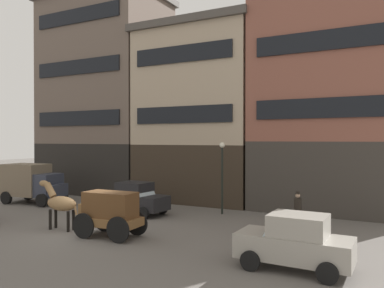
{
  "coord_description": "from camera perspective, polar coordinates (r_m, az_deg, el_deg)",
  "views": [
    {
      "loc": [
        12.01,
        -13.51,
        4.28
      ],
      "look_at": [
        3.92,
        2.29,
        4.07
      ],
      "focal_mm": 35.58,
      "sensor_mm": 36.0,
      "label": 1
    }
  ],
  "objects": [
    {
      "name": "sedan_dark",
      "position": [
        22.22,
        -8.37,
        -8.04
      ],
      "size": [
        3.84,
        2.14,
        1.83
      ],
      "color": "black",
      "rests_on": "ground_plane"
    },
    {
      "name": "streetlamp_curbside",
      "position": [
        21.89,
        4.54,
        -3.53
      ],
      "size": [
        0.32,
        0.32,
        4.12
      ],
      "color": "black",
      "rests_on": "ground_plane"
    },
    {
      "name": "ground_plane",
      "position": [
        18.57,
        -14.5,
        -12.66
      ],
      "size": [
        120.0,
        120.0,
        0.0
      ],
      "primitive_type": "plane",
      "color": "#605B56"
    },
    {
      "name": "delivery_truck_near",
      "position": [
        27.77,
        -22.78,
        -5.28
      ],
      "size": [
        4.49,
        2.46,
        2.62
      ],
      "color": "#333847",
      "rests_on": "ground_plane"
    },
    {
      "name": "sedan_parked_curb",
      "position": [
        13.32,
        15.15,
        -13.98
      ],
      "size": [
        3.75,
        1.96,
        1.83
      ],
      "color": "gray",
      "rests_on": "ground_plane"
    },
    {
      "name": "building_center_right",
      "position": [
        25.4,
        20.27,
        8.73
      ],
      "size": [
        9.48,
        7.13,
        15.64
      ],
      "color": "#38332D",
      "rests_on": "ground_plane"
    },
    {
      "name": "pedestrian_officer",
      "position": [
        19.12,
        15.57,
        -9.28
      ],
      "size": [
        0.48,
        0.48,
        1.79
      ],
      "color": "black",
      "rests_on": "ground_plane"
    },
    {
      "name": "draft_horse",
      "position": [
        19.27,
        -19.16,
        -8.34
      ],
      "size": [
        2.35,
        0.68,
        2.3
      ],
      "color": "#937047",
      "rests_on": "ground_plane"
    },
    {
      "name": "building_center_left",
      "position": [
        27.67,
        1.83,
        4.62
      ],
      "size": [
        8.77,
        7.13,
        12.28
      ],
      "color": "#33281E",
      "rests_on": "ground_plane"
    },
    {
      "name": "cargo_wagon",
      "position": [
        17.31,
        -12.28,
        -9.76
      ],
      "size": [
        2.97,
        1.63,
        1.98
      ],
      "color": "brown",
      "rests_on": "ground_plane"
    },
    {
      "name": "building_far_left",
      "position": [
        32.7,
        -12.71,
        7.29
      ],
      "size": [
        9.94,
        7.13,
        16.03
      ],
      "color": "black",
      "rests_on": "ground_plane"
    }
  ]
}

